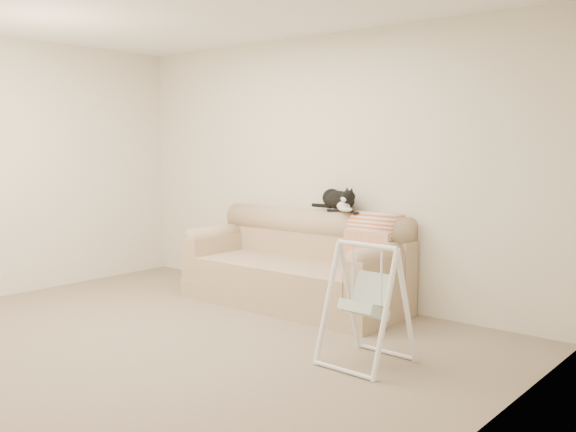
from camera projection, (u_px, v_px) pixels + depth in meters
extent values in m
plane|color=#71614C|center=(168.00, 343.00, 5.00)|extent=(5.00, 5.00, 0.00)
cube|color=beige|center=(323.00, 168.00, 6.38)|extent=(5.00, 0.04, 2.60)
cube|color=beige|center=(4.00, 168.00, 6.45)|extent=(0.04, 4.00, 2.60)
cube|color=beige|center=(481.00, 191.00, 3.26)|extent=(0.04, 4.00, 2.60)
cube|color=white|center=(161.00, 1.00, 4.71)|extent=(5.00, 4.00, 0.02)
cube|color=tan|center=(292.00, 296.00, 6.16)|extent=(2.20, 0.90, 0.18)
cube|color=tan|center=(285.00, 276.00, 6.05)|extent=(1.80, 0.68, 0.24)
cube|color=tan|center=(314.00, 256.00, 6.38)|extent=(2.20, 0.22, 0.50)
cylinder|color=tan|center=(314.00, 224.00, 6.34)|extent=(2.16, 0.28, 0.28)
cube|color=tan|center=(220.00, 254.00, 6.76)|extent=(0.20, 0.88, 0.42)
cylinder|color=tan|center=(219.00, 234.00, 6.73)|extent=(0.18, 0.84, 0.18)
cube|color=tan|center=(381.00, 279.00, 5.50)|extent=(0.20, 0.88, 0.42)
cylinder|color=tan|center=(381.00, 255.00, 5.47)|extent=(0.18, 0.84, 0.18)
cube|color=black|center=(336.00, 210.00, 6.15)|extent=(0.19, 0.12, 0.02)
cube|color=gray|center=(337.00, 209.00, 6.15)|extent=(0.11, 0.07, 0.01)
cube|color=black|center=(355.00, 212.00, 5.97)|extent=(0.15, 0.15, 0.02)
ellipsoid|color=black|center=(339.00, 200.00, 6.14)|extent=(0.46, 0.34, 0.18)
ellipsoid|color=black|center=(332.00, 198.00, 6.27)|extent=(0.25, 0.24, 0.18)
ellipsoid|color=white|center=(343.00, 205.00, 6.03)|extent=(0.19, 0.16, 0.12)
ellipsoid|color=black|center=(348.00, 197.00, 5.94)|extent=(0.17, 0.17, 0.12)
ellipsoid|color=white|center=(344.00, 199.00, 5.91)|extent=(0.09, 0.08, 0.05)
sphere|color=#BF7272|center=(342.00, 199.00, 5.90)|extent=(0.01, 0.01, 0.01)
cone|color=black|center=(347.00, 190.00, 5.97)|extent=(0.06, 0.07, 0.06)
cone|color=black|center=(351.00, 190.00, 5.91)|extent=(0.08, 0.08, 0.06)
sphere|color=olive|center=(342.00, 196.00, 5.93)|extent=(0.02, 0.02, 0.02)
sphere|color=olive|center=(345.00, 196.00, 5.89)|extent=(0.02, 0.02, 0.02)
ellipsoid|color=white|center=(344.00, 209.00, 5.95)|extent=(0.11, 0.12, 0.04)
ellipsoid|color=white|center=(347.00, 210.00, 5.90)|extent=(0.11, 0.12, 0.04)
cylinder|color=black|center=(322.00, 206.00, 6.30)|extent=(0.23, 0.04, 0.04)
cylinder|color=#D45726|center=(378.00, 230.00, 5.87)|extent=(0.47, 0.33, 0.33)
cube|color=#D45726|center=(367.00, 254.00, 5.77)|extent=(0.47, 0.09, 0.42)
cylinder|color=white|center=(327.00, 303.00, 4.55)|extent=(0.05, 0.30, 0.85)
cylinder|color=white|center=(349.00, 296.00, 4.74)|extent=(0.05, 0.30, 0.85)
cylinder|color=white|center=(385.00, 315.00, 4.22)|extent=(0.05, 0.30, 0.85)
cylinder|color=white|center=(406.00, 307.00, 4.42)|extent=(0.05, 0.30, 0.85)
cylinder|color=white|center=(367.00, 245.00, 4.43)|extent=(0.49, 0.06, 0.04)
cylinder|color=white|center=(343.00, 370.00, 4.33)|extent=(0.49, 0.05, 0.03)
cylinder|color=white|center=(386.00, 352.00, 4.72)|extent=(0.49, 0.05, 0.03)
cube|color=white|center=(364.00, 310.00, 4.46)|extent=(0.29, 0.26, 0.16)
cube|color=white|center=(373.00, 288.00, 4.53)|extent=(0.29, 0.14, 0.23)
cylinder|color=white|center=(353.00, 272.00, 4.54)|extent=(0.01, 0.01, 0.40)
cylinder|color=white|center=(381.00, 276.00, 4.38)|extent=(0.01, 0.01, 0.40)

